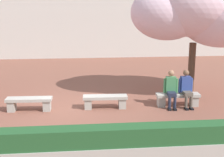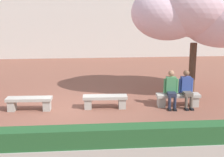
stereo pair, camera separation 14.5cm
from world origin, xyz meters
The scene contains 8 objects.
ground_plane centered at (0.00, 0.00, 0.00)m, with size 100.00×100.00×0.00m, color brown.
stone_bench_near_west centered at (-1.28, 0.00, 0.29)m, with size 1.53×0.48×0.45m.
stone_bench_center centered at (1.28, 0.00, 0.29)m, with size 1.53×0.48×0.45m.
stone_bench_near_east centered at (3.83, 0.00, 0.29)m, with size 1.53×0.48×0.45m.
person_seated_left centered at (3.56, -0.05, 0.70)m, with size 0.51×0.71×1.29m.
person_seated_right centered at (4.10, -0.05, 0.70)m, with size 0.51×0.69×1.29m.
cherry_tree_main centered at (4.93, 1.24, 3.30)m, with size 5.09×3.25×4.77m.
planter_hedge_foreground centered at (0.00, -3.65, 0.39)m, with size 12.36×0.50×0.80m.
Camera 2 is at (0.64, -10.20, 3.47)m, focal length 50.00 mm.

